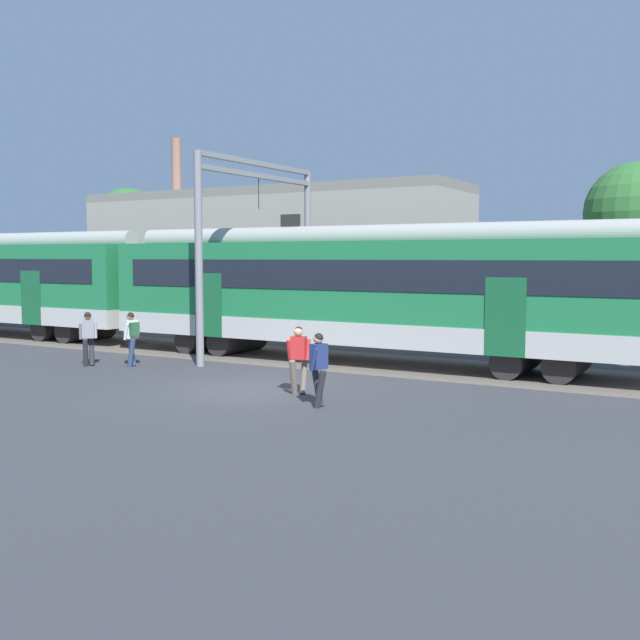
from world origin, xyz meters
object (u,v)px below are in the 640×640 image
at_px(pedestrian_red, 299,355).
at_px(commuter_train, 158,286).
at_px(pedestrian_white, 131,334).
at_px(pedestrian_navy, 319,364).
at_px(pedestrian_grey, 88,335).

bearing_deg(pedestrian_red, commuter_train, 149.47).
relative_size(pedestrian_white, pedestrian_red, 1.00).
height_order(commuter_train, pedestrian_navy, commuter_train).
xyz_separation_m(pedestrian_red, pedestrian_navy, (1.20, -1.10, 0.00)).
xyz_separation_m(commuter_train, pedestrian_navy, (10.81, -6.76, -1.29)).
xyz_separation_m(pedestrian_white, pedestrian_red, (6.82, -1.39, -0.03)).
bearing_deg(commuter_train, pedestrian_white, -56.89).
relative_size(commuter_train, pedestrian_red, 22.83).
bearing_deg(pedestrian_navy, commuter_train, 147.97).
distance_m(pedestrian_white, pedestrian_navy, 8.39).
distance_m(pedestrian_red, pedestrian_navy, 1.62).
bearing_deg(commuter_train, pedestrian_navy, -32.03).
relative_size(pedestrian_grey, pedestrian_white, 1.00).
bearing_deg(pedestrian_white, commuter_train, 123.11).
bearing_deg(pedestrian_red, pedestrian_navy, -42.44).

